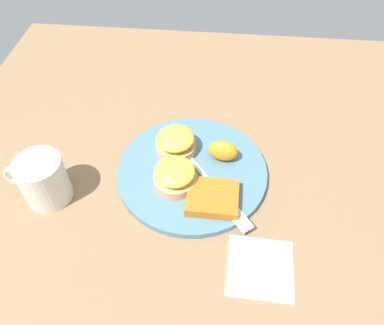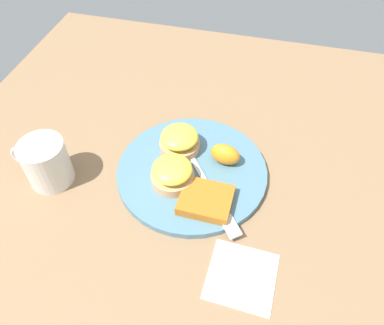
{
  "view_description": "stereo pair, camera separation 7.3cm",
  "coord_description": "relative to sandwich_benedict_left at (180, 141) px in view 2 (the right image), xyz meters",
  "views": [
    {
      "loc": [
        -0.05,
        0.48,
        0.59
      ],
      "look_at": [
        0.0,
        0.0,
        0.03
      ],
      "focal_mm": 35.0,
      "sensor_mm": 36.0,
      "label": 1
    },
    {
      "loc": [
        -0.12,
        0.47,
        0.59
      ],
      "look_at": [
        0.0,
        0.0,
        0.03
      ],
      "focal_mm": 35.0,
      "sensor_mm": 36.0,
      "label": 2
    }
  ],
  "objects": [
    {
      "name": "cup",
      "position": [
        0.23,
        0.13,
        0.01
      ],
      "size": [
        0.12,
        0.09,
        0.1
      ],
      "color": "silver",
      "rests_on": "ground_plane"
    },
    {
      "name": "sandwich_benedict_left",
      "position": [
        0.0,
        0.0,
        0.0
      ],
      "size": [
        0.08,
        0.08,
        0.05
      ],
      "color": "tan",
      "rests_on": "plate"
    },
    {
      "name": "hashbrown_patty",
      "position": [
        -0.08,
        0.12,
        -0.01
      ],
      "size": [
        0.1,
        0.08,
        0.02
      ],
      "primitive_type": "cube",
      "rotation": [
        0.0,
        0.0,
        -0.02
      ],
      "color": "#B3631C",
      "rests_on": "plate"
    },
    {
      "name": "ground_plane",
      "position": [
        -0.04,
        0.05,
        -0.04
      ],
      "size": [
        1.1,
        1.1,
        0.0
      ],
      "primitive_type": "plane",
      "color": "#846647"
    },
    {
      "name": "napkin",
      "position": [
        -0.17,
        0.24,
        -0.04
      ],
      "size": [
        0.11,
        0.11,
        0.0
      ],
      "primitive_type": "cube",
      "rotation": [
        0.0,
        0.0,
        -0.04
      ],
      "color": "white",
      "rests_on": "ground_plane"
    },
    {
      "name": "orange_wedge",
      "position": [
        -0.1,
        0.01,
        -0.0
      ],
      "size": [
        0.06,
        0.04,
        0.04
      ],
      "primitive_type": "ellipsoid",
      "rotation": [
        0.0,
        0.0,
        2.99
      ],
      "color": "orange",
      "rests_on": "plate"
    },
    {
      "name": "sandwich_benedict_right",
      "position": [
        -0.01,
        0.09,
        0.0
      ],
      "size": [
        0.08,
        0.08,
        0.05
      ],
      "color": "tan",
      "rests_on": "plate"
    },
    {
      "name": "fork",
      "position": [
        -0.09,
        0.1,
        -0.02
      ],
      "size": [
        0.15,
        0.19,
        0.0
      ],
      "color": "silver",
      "rests_on": "plate"
    },
    {
      "name": "plate",
      "position": [
        -0.04,
        0.05,
        -0.03
      ],
      "size": [
        0.3,
        0.3,
        0.01
      ],
      "primitive_type": "cylinder",
      "color": "slate",
      "rests_on": "ground_plane"
    }
  ]
}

